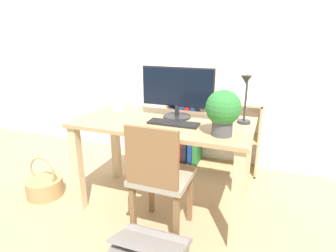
{
  "coord_description": "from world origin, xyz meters",
  "views": [
    {
      "loc": [
        0.77,
        -1.95,
        1.4
      ],
      "look_at": [
        0.0,
        0.1,
        0.68
      ],
      "focal_mm": 30.0,
      "sensor_mm": 36.0,
      "label": 1
    }
  ],
  "objects_px": {
    "monitor": "(177,90)",
    "potted_plant": "(223,110)",
    "vase": "(116,99)",
    "bookshelf": "(196,134)",
    "desk_lamp": "(245,95)",
    "chair": "(159,175)",
    "basket": "(45,186)",
    "keyboard": "(173,123)"
  },
  "relations": [
    {
      "from": "desk_lamp",
      "to": "chair",
      "type": "relative_size",
      "value": 0.44
    },
    {
      "from": "potted_plant",
      "to": "bookshelf",
      "type": "bearing_deg",
      "value": 113.2
    },
    {
      "from": "potted_plant",
      "to": "vase",
      "type": "bearing_deg",
      "value": 162.77
    },
    {
      "from": "desk_lamp",
      "to": "basket",
      "type": "relative_size",
      "value": 1.0
    },
    {
      "from": "potted_plant",
      "to": "basket",
      "type": "distance_m",
      "value": 1.76
    },
    {
      "from": "desk_lamp",
      "to": "chair",
      "type": "distance_m",
      "value": 0.84
    },
    {
      "from": "keyboard",
      "to": "potted_plant",
      "type": "relative_size",
      "value": 1.25
    },
    {
      "from": "monitor",
      "to": "potted_plant",
      "type": "relative_size",
      "value": 1.91
    },
    {
      "from": "keyboard",
      "to": "chair",
      "type": "bearing_deg",
      "value": -89.41
    },
    {
      "from": "monitor",
      "to": "keyboard",
      "type": "xyz_separation_m",
      "value": [
        0.03,
        -0.18,
        -0.22
      ]
    },
    {
      "from": "vase",
      "to": "bookshelf",
      "type": "distance_m",
      "value": 1.05
    },
    {
      "from": "monitor",
      "to": "desk_lamp",
      "type": "height_order",
      "value": "monitor"
    },
    {
      "from": "keyboard",
      "to": "basket",
      "type": "bearing_deg",
      "value": -171.02
    },
    {
      "from": "vase",
      "to": "bookshelf",
      "type": "height_order",
      "value": "vase"
    },
    {
      "from": "monitor",
      "to": "basket",
      "type": "height_order",
      "value": "monitor"
    },
    {
      "from": "bookshelf",
      "to": "basket",
      "type": "bearing_deg",
      "value": -134.5
    },
    {
      "from": "vase",
      "to": "chair",
      "type": "xyz_separation_m",
      "value": [
        0.6,
        -0.49,
        -0.38
      ]
    },
    {
      "from": "potted_plant",
      "to": "basket",
      "type": "bearing_deg",
      "value": -177.21
    },
    {
      "from": "keyboard",
      "to": "vase",
      "type": "relative_size",
      "value": 1.64
    },
    {
      "from": "vase",
      "to": "monitor",
      "type": "bearing_deg",
      "value": -1.52
    },
    {
      "from": "chair",
      "to": "bookshelf",
      "type": "relative_size",
      "value": 0.88
    },
    {
      "from": "desk_lamp",
      "to": "keyboard",
      "type": "bearing_deg",
      "value": -161.67
    },
    {
      "from": "monitor",
      "to": "bookshelf",
      "type": "bearing_deg",
      "value": 92.57
    },
    {
      "from": "monitor",
      "to": "bookshelf",
      "type": "distance_m",
      "value": 0.99
    },
    {
      "from": "monitor",
      "to": "potted_plant",
      "type": "height_order",
      "value": "monitor"
    },
    {
      "from": "potted_plant",
      "to": "bookshelf",
      "type": "relative_size",
      "value": 0.31
    },
    {
      "from": "vase",
      "to": "desk_lamp",
      "type": "relative_size",
      "value": 0.63
    },
    {
      "from": "keyboard",
      "to": "monitor",
      "type": "bearing_deg",
      "value": 100.38
    },
    {
      "from": "keyboard",
      "to": "bookshelf",
      "type": "distance_m",
      "value": 1.03
    },
    {
      "from": "chair",
      "to": "basket",
      "type": "distance_m",
      "value": 1.24
    },
    {
      "from": "vase",
      "to": "basket",
      "type": "xyz_separation_m",
      "value": [
        -0.57,
        -0.38,
        -0.77
      ]
    },
    {
      "from": "potted_plant",
      "to": "chair",
      "type": "bearing_deg",
      "value": -153.71
    },
    {
      "from": "desk_lamp",
      "to": "bookshelf",
      "type": "height_order",
      "value": "desk_lamp"
    },
    {
      "from": "vase",
      "to": "bookshelf",
      "type": "xyz_separation_m",
      "value": [
        0.53,
        0.74,
        -0.51
      ]
    },
    {
      "from": "monitor",
      "to": "vase",
      "type": "xyz_separation_m",
      "value": [
        -0.57,
        0.02,
        -0.12
      ]
    },
    {
      "from": "desk_lamp",
      "to": "potted_plant",
      "type": "relative_size",
      "value": 1.22
    },
    {
      "from": "monitor",
      "to": "keyboard",
      "type": "relative_size",
      "value": 1.52
    },
    {
      "from": "potted_plant",
      "to": "basket",
      "type": "relative_size",
      "value": 0.82
    },
    {
      "from": "monitor",
      "to": "potted_plant",
      "type": "bearing_deg",
      "value": -34.88
    },
    {
      "from": "potted_plant",
      "to": "chair",
      "type": "xyz_separation_m",
      "value": [
        -0.38,
        -0.19,
        -0.45
      ]
    },
    {
      "from": "keyboard",
      "to": "basket",
      "type": "distance_m",
      "value": 1.36
    },
    {
      "from": "vase",
      "to": "potted_plant",
      "type": "relative_size",
      "value": 0.76
    }
  ]
}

